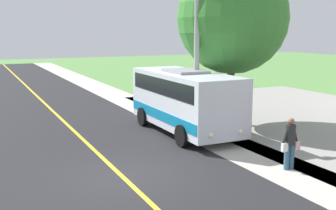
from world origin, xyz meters
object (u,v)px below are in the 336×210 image
pedestrian_with_bags (290,142)px  tree_curbside (232,18)px  shuttle_bus_front (185,98)px  street_light_pole (194,44)px

pedestrian_with_bags → tree_curbside: tree_curbside is taller
pedestrian_with_bags → tree_curbside: 8.19m
shuttle_bus_front → pedestrian_with_bags: (-0.76, 6.03, -0.63)m
shuttle_bus_front → street_light_pole: bearing=156.7°
pedestrian_with_bags → tree_curbside: size_ratio=0.22×
street_light_pole → pedestrian_with_bags: bearing=93.9°
street_light_pole → shuttle_bus_front: bearing=-23.3°
pedestrian_with_bags → street_light_pole: street_light_pole is taller
shuttle_bus_front → tree_curbside: size_ratio=0.87×
street_light_pole → tree_curbside: bearing=-161.9°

